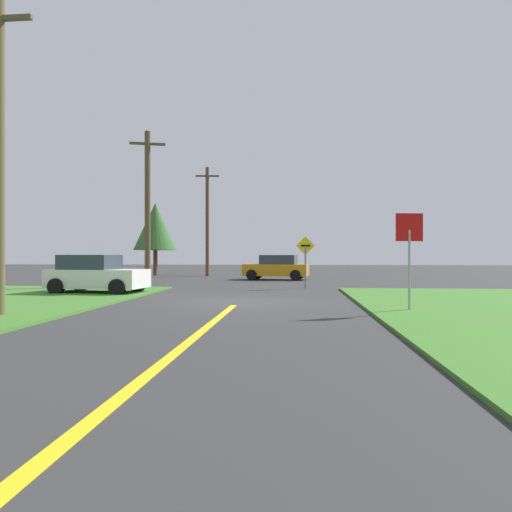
# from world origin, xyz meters

# --- Properties ---
(ground_plane) EXTENTS (120.00, 120.00, 0.00)m
(ground_plane) POSITION_xyz_m (0.00, 0.00, 0.00)
(ground_plane) COLOR #323232
(lane_stripe_center) EXTENTS (0.20, 14.00, 0.01)m
(lane_stripe_center) POSITION_xyz_m (0.00, -8.00, 0.01)
(lane_stripe_center) COLOR yellow
(lane_stripe_center) RESTS_ON ground
(stop_sign) EXTENTS (0.78, 0.17, 2.78)m
(stop_sign) POSITION_xyz_m (5.13, -2.22, 1.97)
(stop_sign) COLOR #9EA0A8
(stop_sign) RESTS_ON ground
(parked_car_near_building) EXTENTS (4.08, 2.27, 1.62)m
(parked_car_near_building) POSITION_xyz_m (-6.29, 2.73, 0.80)
(parked_car_near_building) COLOR white
(parked_car_near_building) RESTS_ON ground
(car_approaching_junction) EXTENTS (4.41, 2.45, 1.62)m
(car_approaching_junction) POSITION_xyz_m (0.72, 14.18, 0.80)
(car_approaching_junction) COLOR orange
(car_approaching_junction) RESTS_ON ground
(utility_pole_mid) EXTENTS (1.77, 0.60, 7.97)m
(utility_pole_mid) POSITION_xyz_m (-5.62, 7.21, 4.11)
(utility_pole_mid) COLOR brown
(utility_pole_mid) RESTS_ON ground
(utility_pole_far) EXTENTS (1.80, 0.34, 8.37)m
(utility_pole_far) POSITION_xyz_m (-4.80, 18.63, 4.32)
(utility_pole_far) COLOR brown
(utility_pole_far) RESTS_ON ground
(direction_sign) EXTENTS (0.90, 0.13, 2.52)m
(direction_sign) POSITION_xyz_m (2.44, 6.64, 1.57)
(direction_sign) COLOR slate
(direction_sign) RESTS_ON ground
(oak_tree_left) EXTENTS (3.45, 3.45, 5.83)m
(oak_tree_left) POSITION_xyz_m (-9.28, 19.80, 3.91)
(oak_tree_left) COLOR brown
(oak_tree_left) RESTS_ON ground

